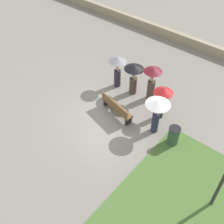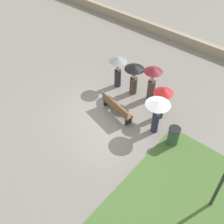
{
  "view_description": "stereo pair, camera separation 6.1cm",
  "coord_description": "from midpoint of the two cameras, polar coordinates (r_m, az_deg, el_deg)",
  "views": [
    {
      "loc": [
        -6.67,
        7.26,
        9.84
      ],
      "look_at": [
        -0.69,
        0.07,
        0.75
      ],
      "focal_mm": 45.0,
      "sensor_mm": 36.0,
      "label": 1
    },
    {
      "loc": [
        -6.71,
        7.22,
        9.84
      ],
      "look_at": [
        -0.69,
        0.07,
        0.75
      ],
      "focal_mm": 45.0,
      "sensor_mm": 36.0,
      "label": 2
    }
  ],
  "objects": [
    {
      "name": "ground_plane",
      "position": [
        13.93,
        -2.12,
        -0.79
      ],
      "size": [
        90.0,
        90.0,
        0.0
      ],
      "primitive_type": "plane",
      "color": "gray"
    },
    {
      "name": "lawn_patch_near",
      "position": [
        11.33,
        17.75,
        -19.6
      ],
      "size": [
        6.25,
        6.22,
        0.06
      ],
      "color": "#4C7033",
      "rests_on": "ground_plane"
    },
    {
      "name": "parapet_wall",
      "position": [
        19.71,
        15.23,
        13.74
      ],
      "size": [
        45.0,
        0.35,
        0.63
      ],
      "color": "tan",
      "rests_on": "ground_plane"
    },
    {
      "name": "park_bench",
      "position": [
        13.66,
        0.71,
        0.94
      ],
      "size": [
        1.98,
        0.84,
        0.9
      ],
      "rotation": [
        0.0,
        0.0,
        -0.22
      ],
      "color": "brown",
      "rests_on": "ground_plane"
    },
    {
      "name": "trash_bin",
      "position": [
        12.66,
        12.24,
        -4.77
      ],
      "size": [
        0.54,
        0.54,
        0.97
      ],
      "color": "#335638",
      "rests_on": "ground_plane"
    },
    {
      "name": "crowd_person_grey",
      "position": [
        14.96,
        1.01,
        9.17
      ],
      "size": [
        0.97,
        0.97,
        1.83
      ],
      "rotation": [
        0.0,
        0.0,
        2.17
      ],
      "color": "#2D2333",
      "rests_on": "ground_plane"
    },
    {
      "name": "crowd_person_maroon",
      "position": [
        14.25,
        8.0,
        6.53
      ],
      "size": [
        0.94,
        0.94,
        1.95
      ],
      "rotation": [
        0.0,
        0.0,
        1.23
      ],
      "color": "#47382D",
      "rests_on": "ground_plane"
    },
    {
      "name": "crowd_person_black",
      "position": [
        14.54,
        4.33,
        7.63
      ],
      "size": [
        1.02,
        1.02,
        1.77
      ],
      "rotation": [
        0.0,
        0.0,
        2.01
      ],
      "color": "#47382D",
      "rests_on": "ground_plane"
    },
    {
      "name": "crowd_person_red",
      "position": [
        13.17,
        10.18,
        3.22
      ],
      "size": [
        0.92,
        0.92,
        1.8
      ],
      "rotation": [
        0.0,
        0.0,
        4.39
      ],
      "color": "#1E3328",
      "rests_on": "ground_plane"
    },
    {
      "name": "crowd_person_white",
      "position": [
        12.41,
        9.02,
        0.55
      ],
      "size": [
        1.12,
        1.12,
        1.87
      ],
      "rotation": [
        0.0,
        0.0,
        4.11
      ],
      "color": "#282D47",
      "rests_on": "ground_plane"
    }
  ]
}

